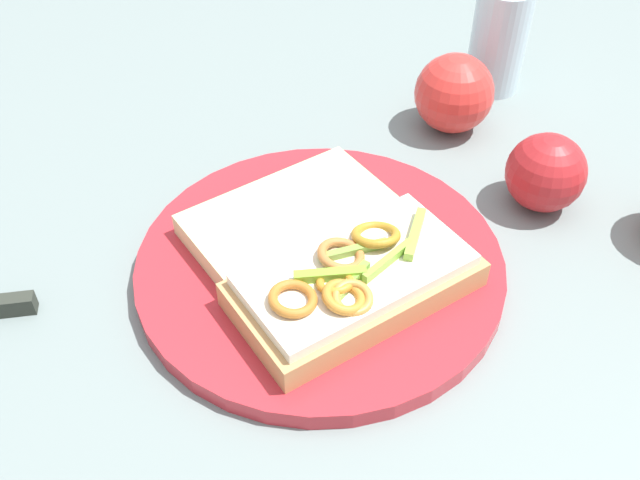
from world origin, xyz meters
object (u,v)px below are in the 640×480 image
(apple_1, at_px, (454,93))
(apple_2, at_px, (546,173))
(plate, at_px, (320,264))
(drinking_glass, at_px, (499,40))
(sandwich, at_px, (354,279))
(bread_slice_side, at_px, (289,216))

(apple_1, height_order, apple_2, apple_1)
(plate, distance_m, drinking_glass, 0.36)
(apple_1, bearing_deg, plate, 161.23)
(sandwich, relative_size, apple_2, 2.86)
(sandwich, distance_m, bread_slice_side, 0.10)
(apple_2, bearing_deg, plate, 127.44)
(apple_2, bearing_deg, sandwich, 140.23)
(sandwich, relative_size, drinking_glass, 1.79)
(bread_slice_side, xyz_separation_m, apple_2, (0.10, -0.21, 0.01))
(plate, height_order, drinking_glass, drinking_glass)
(apple_1, distance_m, apple_2, 0.14)
(drinking_glass, bearing_deg, plate, 160.56)
(plate, bearing_deg, bread_slice_side, 47.46)
(plate, relative_size, apple_1, 3.75)
(bread_slice_side, distance_m, drinking_glass, 0.34)
(sandwich, bearing_deg, apple_2, -177.23)
(apple_1, bearing_deg, bread_slice_side, 150.40)
(plate, xyz_separation_m, apple_1, (0.24, -0.08, 0.03))
(sandwich, distance_m, apple_1, 0.28)
(sandwich, height_order, drinking_glass, drinking_glass)
(sandwich, bearing_deg, drinking_glass, -150.07)
(drinking_glass, bearing_deg, apple_2, -163.76)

